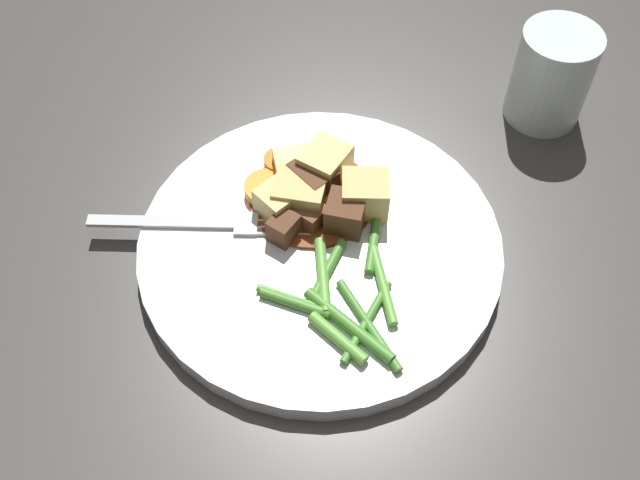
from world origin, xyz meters
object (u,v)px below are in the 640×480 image
(fork, at_px, (207,223))
(meat_chunk_1, at_px, (313,181))
(carrot_slice_2, at_px, (333,196))
(meat_chunk_2, at_px, (312,216))
(potato_chunk_0, at_px, (297,170))
(carrot_slice_1, at_px, (274,165))
(carrot_slice_0, at_px, (345,183))
(dinner_plate, at_px, (320,246))
(water_glass, at_px, (551,76))
(meat_chunk_0, at_px, (346,213))
(meat_chunk_3, at_px, (284,228))
(carrot_slice_3, at_px, (267,189))
(potato_chunk_1, at_px, (365,195))
(potato_chunk_3, at_px, (300,194))
(potato_chunk_4, at_px, (277,203))
(potato_chunk_2, at_px, (325,167))

(fork, bearing_deg, meat_chunk_1, -92.81)
(carrot_slice_2, height_order, meat_chunk_2, meat_chunk_2)
(potato_chunk_0, xyz_separation_m, fork, (-0.01, 0.08, -0.01))
(carrot_slice_1, bearing_deg, carrot_slice_0, -131.48)
(dinner_plate, height_order, water_glass, water_glass)
(meat_chunk_0, height_order, meat_chunk_3, meat_chunk_0)
(dinner_plate, relative_size, potato_chunk_0, 8.16)
(carrot_slice_0, xyz_separation_m, water_glass, (0.02, -0.21, 0.02))
(carrot_slice_3, distance_m, potato_chunk_0, 0.03)
(meat_chunk_0, bearing_deg, meat_chunk_1, 14.36)
(carrot_slice_0, bearing_deg, potato_chunk_1, -169.86)
(dinner_plate, bearing_deg, potato_chunk_1, -71.80)
(potato_chunk_3, height_order, meat_chunk_1, same)
(meat_chunk_2, bearing_deg, potato_chunk_3, 2.47)
(potato_chunk_3, bearing_deg, dinner_plate, 179.98)
(potato_chunk_0, height_order, meat_chunk_1, meat_chunk_1)
(potato_chunk_0, relative_size, potato_chunk_4, 1.19)
(meat_chunk_2, bearing_deg, water_glass, -79.90)
(meat_chunk_1, bearing_deg, carrot_slice_2, -142.96)
(carrot_slice_3, relative_size, meat_chunk_2, 1.72)
(carrot_slice_1, relative_size, potato_chunk_4, 0.91)
(potato_chunk_2, distance_m, meat_chunk_2, 0.04)
(potato_chunk_0, bearing_deg, meat_chunk_1, -161.04)
(potato_chunk_1, distance_m, potato_chunk_3, 0.05)
(potato_chunk_2, bearing_deg, potato_chunk_0, 62.31)
(carrot_slice_3, distance_m, meat_chunk_1, 0.04)
(meat_chunk_1, bearing_deg, meat_chunk_3, 128.97)
(meat_chunk_2, xyz_separation_m, water_glass, (0.04, -0.25, 0.02))
(carrot_slice_2, xyz_separation_m, potato_chunk_2, (0.02, -0.00, 0.01))
(dinner_plate, xyz_separation_m, carrot_slice_2, (0.03, -0.02, 0.01))
(dinner_plate, distance_m, fork, 0.09)
(dinner_plate, xyz_separation_m, water_glass, (0.06, -0.25, 0.03))
(potato_chunk_4, distance_m, water_glass, 0.27)
(fork, relative_size, water_glass, 1.92)
(carrot_slice_1, relative_size, potato_chunk_3, 0.67)
(potato_chunk_3, bearing_deg, potato_chunk_4, 90.69)
(potato_chunk_4, height_order, meat_chunk_1, meat_chunk_1)
(potato_chunk_3, relative_size, meat_chunk_3, 1.81)
(fork, bearing_deg, dinner_plate, -123.72)
(potato_chunk_0, bearing_deg, potato_chunk_1, -142.70)
(carrot_slice_1, distance_m, potato_chunk_2, 0.04)
(carrot_slice_0, relative_size, potato_chunk_2, 0.81)
(potato_chunk_3, xyz_separation_m, meat_chunk_2, (-0.02, -0.00, -0.01))
(meat_chunk_1, bearing_deg, potato_chunk_3, 118.29)
(carrot_slice_1, relative_size, meat_chunk_3, 1.20)
(potato_chunk_0, height_order, fork, potato_chunk_0)
(carrot_slice_2, height_order, meat_chunk_3, meat_chunk_3)
(carrot_slice_1, relative_size, meat_chunk_1, 0.75)
(carrot_slice_0, bearing_deg, carrot_slice_3, 72.65)
(carrot_slice_1, distance_m, potato_chunk_3, 0.04)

